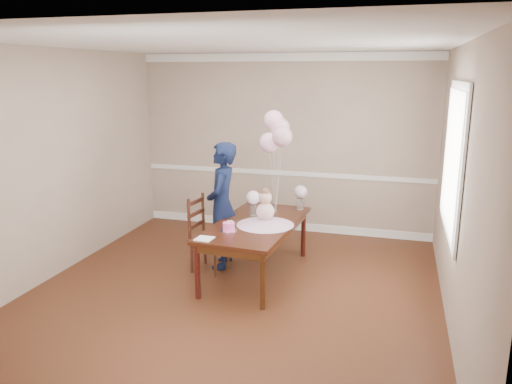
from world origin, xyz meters
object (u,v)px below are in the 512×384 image
dining_table_top (256,224)px  dining_chair_seat (210,239)px  woman (222,206)px  birthday_cake (229,226)px

dining_table_top → dining_chair_seat: bearing=-174.9°
woman → birthday_cake: bearing=18.4°
dining_chair_seat → woman: woman is taller
birthday_cake → woman: (-0.29, 0.57, 0.07)m
birthday_cake → dining_chair_seat: (-0.38, 0.38, -0.31)m
dining_table_top → birthday_cake: birthday_cake is taller
woman → dining_table_top: bearing=61.5°
dining_chair_seat → birthday_cake: bearing=-36.1°
dining_table_top → woman: (-0.49, 0.18, 0.15)m
dining_chair_seat → dining_table_top: bearing=9.4°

